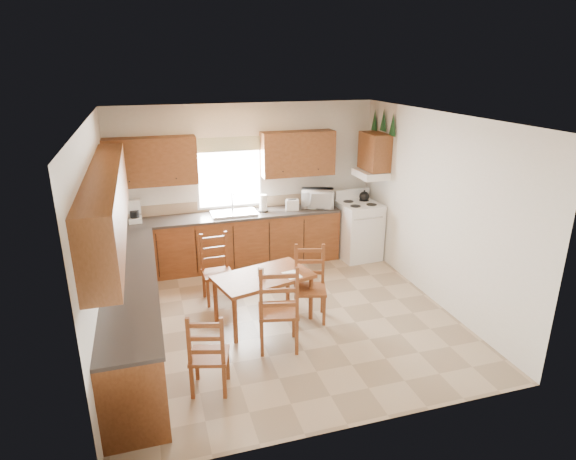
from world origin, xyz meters
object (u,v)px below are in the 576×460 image
object	(u,v)px
stove	(358,231)
dining_table	(264,298)
microwave	(317,198)
chair_far_left	(217,269)
chair_near_left	(209,350)
chair_near_right	(278,305)
chair_far_right	(310,285)

from	to	relation	value
stove	dining_table	bearing A→B (deg)	-145.80
microwave	dining_table	distance (m)	2.57
dining_table	chair_far_left	xyz separation A→B (m)	(-0.50, 0.76, 0.16)
stove	chair_near_left	bearing A→B (deg)	-140.15
microwave	chair_near_right	size ratio (longest dim) A/B	0.46
microwave	dining_table	world-z (taller)	microwave
microwave	chair_far_left	world-z (taller)	microwave
chair_near_left	microwave	bearing A→B (deg)	-110.69
dining_table	microwave	bearing A→B (deg)	38.35
stove	chair_far_right	bearing A→B (deg)	-134.21
stove	chair_far_left	bearing A→B (deg)	-164.53
dining_table	chair_near_left	size ratio (longest dim) A/B	1.33
microwave	stove	bearing A→B (deg)	-2.89
chair_near_right	chair_far_left	size ratio (longest dim) A/B	1.14
stove	chair_near_right	distance (m)	3.19
microwave	chair_near_left	bearing A→B (deg)	-107.57
microwave	dining_table	bearing A→B (deg)	-107.87
dining_table	chair_near_right	size ratio (longest dim) A/B	1.11
stove	chair_far_left	distance (m)	2.82
chair_near_left	chair_far_right	xyz separation A→B (m)	(1.51, 1.10, 0.04)
stove	chair_near_right	size ratio (longest dim) A/B	0.87
stove	chair_far_right	xyz separation A→B (m)	(-1.55, -1.84, 0.02)
stove	microwave	size ratio (longest dim) A/B	1.91
chair_near_left	chair_near_right	world-z (taller)	chair_near_right
stove	dining_table	xyz separation A→B (m)	(-2.16, -1.70, -0.16)
dining_table	chair_far_right	size ratio (longest dim) A/B	1.23
chair_near_left	chair_near_right	bearing A→B (deg)	-132.22
chair_near_left	chair_far_left	distance (m)	2.04
chair_far_right	chair_far_left	bearing A→B (deg)	157.30
stove	dining_table	distance (m)	2.76
stove	microwave	bearing A→B (deg)	154.25
stove	chair_near_right	bearing A→B (deg)	-136.17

